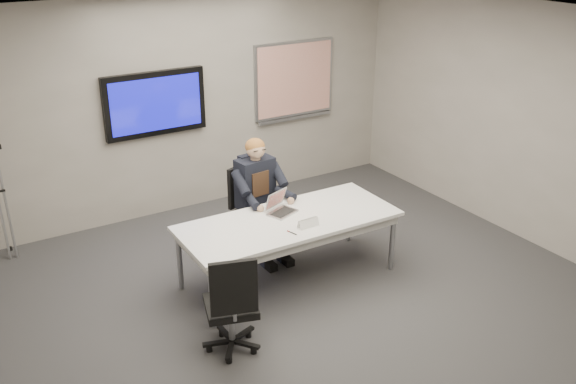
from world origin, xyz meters
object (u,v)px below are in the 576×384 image
office_chair_near (232,321)px  conference_table (289,226)px  seated_person (263,211)px  office_chair_far (252,222)px  laptop (280,207)px

office_chair_near → conference_table: bearing=-126.0°
conference_table → office_chair_near: bearing=-142.5°
conference_table → seated_person: 0.63m
conference_table → office_chair_far: bearing=89.3°
office_chair_far → office_chair_near: office_chair_near is taller
seated_person → laptop: bearing=-99.4°
conference_table → office_chair_far: 0.93m
office_chair_near → laptop: size_ratio=2.67×
office_chair_far → seated_person: 0.35m
office_chair_near → seated_person: 1.84m
seated_person → laptop: seated_person is taller
office_chair_near → laptop: 1.58m
seated_person → laptop: 0.46m
conference_table → laptop: size_ratio=6.13×
office_chair_far → laptop: (-0.01, -0.65, 0.46)m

